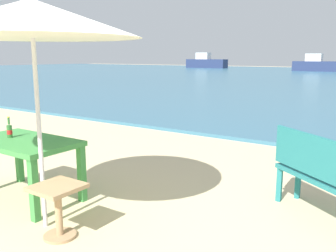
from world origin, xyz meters
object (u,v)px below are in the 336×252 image
(bench_teal_center, at_px, (318,171))
(picnic_table_green, at_px, (24,148))
(beer_bottle_amber, at_px, (9,130))
(boat_cargo_ship, at_px, (206,62))
(boat_fishing_trawler, at_px, (317,65))
(patio_umbrella, at_px, (32,18))
(side_table_wood, at_px, (58,203))

(bench_teal_center, bearing_deg, picnic_table_green, -155.46)
(beer_bottle_amber, distance_m, boat_cargo_ship, 48.91)
(picnic_table_green, height_order, boat_fishing_trawler, boat_fishing_trawler)
(boat_cargo_ship, bearing_deg, boat_fishing_trawler, -11.75)
(patio_umbrella, bearing_deg, bench_teal_center, 37.85)
(side_table_wood, relative_size, boat_fishing_trawler, 0.10)
(picnic_table_green, xyz_separation_m, beer_bottle_amber, (-0.24, -0.02, 0.20))
(beer_bottle_amber, height_order, bench_teal_center, beer_bottle_amber)
(boat_cargo_ship, distance_m, boat_fishing_trawler, 16.18)
(patio_umbrella, bearing_deg, picnic_table_green, 156.51)
(bench_teal_center, distance_m, boat_fishing_trawler, 40.34)
(beer_bottle_amber, height_order, boat_cargo_ship, boat_cargo_ship)
(side_table_wood, xyz_separation_m, boat_cargo_ship, (-22.38, 44.59, 0.50))
(side_table_wood, bearing_deg, bench_teal_center, 43.08)
(picnic_table_green, relative_size, boat_cargo_ship, 0.24)
(beer_bottle_amber, bearing_deg, boat_cargo_ship, 115.42)
(patio_umbrella, distance_m, boat_fishing_trawler, 41.71)
(patio_umbrella, height_order, boat_fishing_trawler, patio_umbrella)
(boat_cargo_ship, bearing_deg, bench_teal_center, -60.30)
(bench_teal_center, bearing_deg, boat_cargo_ship, 119.70)
(patio_umbrella, distance_m, side_table_wood, 1.79)
(picnic_table_green, distance_m, boat_fishing_trawler, 41.22)
(boat_cargo_ship, bearing_deg, beer_bottle_amber, -64.58)
(side_table_wood, xyz_separation_m, bench_teal_center, (1.99, 1.86, 0.19))
(picnic_table_green, bearing_deg, side_table_wood, -20.64)
(beer_bottle_amber, relative_size, boat_cargo_ship, 0.04)
(patio_umbrella, height_order, boat_cargo_ship, patio_umbrella)
(side_table_wood, bearing_deg, beer_bottle_amber, 163.38)
(beer_bottle_amber, xyz_separation_m, boat_fishing_trawler, (-5.15, 40.88, -0.07))
(beer_bottle_amber, height_order, boat_fishing_trawler, boat_fishing_trawler)
(picnic_table_green, distance_m, patio_umbrella, 1.72)
(picnic_table_green, distance_m, side_table_wood, 1.26)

